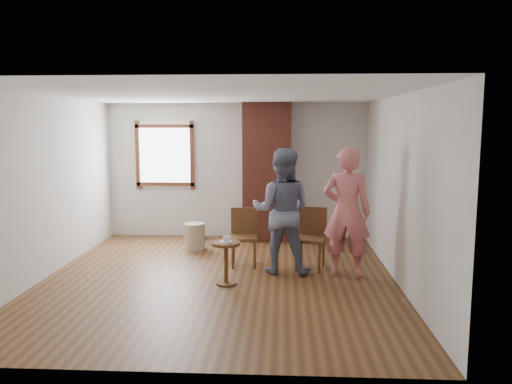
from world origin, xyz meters
TOP-DOWN VIEW (x-y plane):
  - ground at (0.00, 0.00)m, footprint 5.50×5.50m
  - room_shell at (-0.06, 0.61)m, footprint 5.04×5.52m
  - brick_chimney at (0.60, 2.50)m, footprint 0.90×0.50m
  - stoneware_crock at (-0.65, 1.66)m, footprint 0.40×0.40m
  - dark_pot at (-0.66, 2.40)m, footprint 0.21×0.21m
  - dining_chair_left at (0.30, 0.75)m, footprint 0.44×0.44m
  - dining_chair_right at (1.34, 0.62)m, footprint 0.53×0.53m
  - side_table at (0.13, -0.26)m, footprint 0.40×0.40m
  - cake_plate at (0.13, -0.26)m, footprint 0.18×0.18m
  - cake_slice at (0.14, -0.26)m, footprint 0.08×0.07m
  - man at (0.89, 0.37)m, footprint 0.99×0.81m
  - person_pink at (1.82, 0.24)m, footprint 0.77×0.60m

SIDE VIEW (x-z plane):
  - ground at x=0.00m, z-range 0.00..0.00m
  - dark_pot at x=-0.66m, z-range 0.00..0.16m
  - stoneware_crock at x=-0.65m, z-range 0.00..0.47m
  - side_table at x=0.13m, z-range 0.10..0.70m
  - dining_chair_left at x=0.30m, z-range 0.05..0.94m
  - dining_chair_right at x=1.34m, z-range 0.06..0.99m
  - cake_plate at x=0.13m, z-range 0.60..0.61m
  - cake_slice at x=0.14m, z-range 0.61..0.67m
  - man at x=0.89m, z-range 0.00..1.85m
  - person_pink at x=1.82m, z-range 0.00..1.89m
  - brick_chimney at x=0.60m, z-range 0.00..2.60m
  - room_shell at x=-0.06m, z-range 0.50..3.12m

